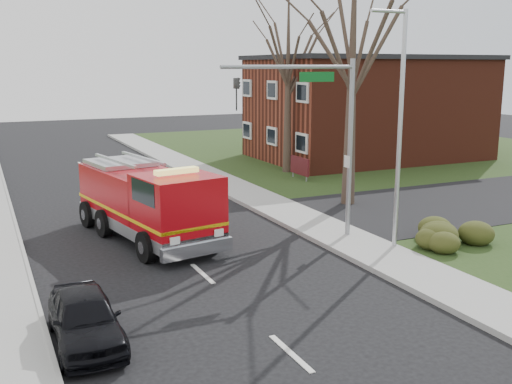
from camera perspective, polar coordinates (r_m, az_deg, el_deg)
name	(u,v)px	position (r m, az deg, el deg)	size (l,w,h in m)	color
ground	(202,274)	(19.44, -5.13, -7.77)	(120.00, 120.00, 0.00)	black
sidewalk_right	(363,247)	(22.17, 10.17, -5.21)	(2.40, 80.00, 0.15)	#979792
brick_building	(368,108)	(43.39, 10.60, 7.91)	(15.40, 10.40, 7.25)	#5F2416
health_center_sign	(300,166)	(34.55, 4.19, 2.47)	(0.12, 2.00, 1.40)	#4A1115
hedge_corner	(443,232)	(22.99, 17.39, -3.65)	(2.80, 2.00, 0.90)	#323A15
bare_tree_near	(353,46)	(28.03, 9.20, 13.57)	(6.00, 6.00, 12.00)	#34281E
bare_tree_far	(288,67)	(36.52, 3.08, 11.83)	(5.25, 5.25, 10.50)	#34281E
traffic_signal_mast	(321,117)	(21.99, 6.23, 7.09)	(5.29, 0.18, 6.80)	gray
streetlight_pole	(399,124)	(21.46, 13.45, 6.30)	(1.48, 0.16, 8.40)	#B7BABF
fire_engine	(148,204)	(23.13, -10.25, -1.10)	(4.05, 8.01, 3.09)	#A4070F
parked_car_maroon	(85,318)	(15.13, -15.95, -11.46)	(1.53, 3.80, 1.30)	black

